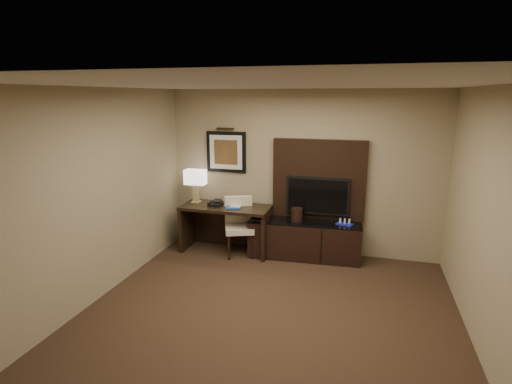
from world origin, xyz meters
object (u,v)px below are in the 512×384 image
(desk_phone, at_px, (215,203))
(minibar_tray, at_px, (345,222))
(desk_chair, at_px, (239,228))
(ice_bucket, at_px, (297,215))
(tv, at_px, (318,196))
(table_lamp, at_px, (196,186))
(desk, at_px, (226,229))
(credenza, at_px, (304,239))

(desk_phone, bearing_deg, minibar_tray, 0.44)
(desk_chair, bearing_deg, ice_bucket, -10.22)
(minibar_tray, bearing_deg, desk_chair, -173.16)
(tv, distance_m, table_lamp, 2.07)
(desk, height_order, table_lamp, table_lamp)
(tv, relative_size, minibar_tray, 3.99)
(desk_phone, xyz_separation_m, ice_bucket, (1.36, 0.10, -0.13))
(tv, relative_size, table_lamp, 1.76)
(desk, height_order, ice_bucket, ice_bucket)
(desk_chair, distance_m, ice_bucket, 0.97)
(ice_bucket, bearing_deg, desk, -176.76)
(desk_phone, relative_size, minibar_tray, 0.87)
(credenza, distance_m, table_lamp, 2.05)
(credenza, distance_m, desk_chair, 1.08)
(credenza, distance_m, tv, 0.75)
(ice_bucket, relative_size, minibar_tray, 0.86)
(desk, xyz_separation_m, minibar_tray, (1.95, 0.08, 0.26))
(ice_bucket, bearing_deg, tv, 29.92)
(tv, height_order, desk_phone, tv)
(tv, xyz_separation_m, ice_bucket, (-0.30, -0.17, -0.29))
(desk, xyz_separation_m, desk_chair, (0.27, -0.12, 0.08))
(desk_phone, distance_m, minibar_tray, 2.13)
(credenza, height_order, table_lamp, table_lamp)
(credenza, distance_m, minibar_tray, 0.72)
(tv, distance_m, ice_bucket, 0.45)
(desk_phone, bearing_deg, desk, 8.85)
(desk_phone, bearing_deg, ice_bucket, 1.57)
(desk_chair, distance_m, desk_phone, 0.59)
(tv, height_order, desk_chair, tv)
(table_lamp, relative_size, desk_phone, 2.60)
(desk_chair, distance_m, table_lamp, 1.06)
(desk, height_order, desk_phone, desk_phone)
(minibar_tray, bearing_deg, table_lamp, 179.85)
(credenza, xyz_separation_m, minibar_tray, (0.63, -0.00, 0.35))
(desk, height_order, tv, tv)
(desk, bearing_deg, minibar_tray, 2.81)
(credenza, height_order, desk_phone, desk_phone)
(credenza, bearing_deg, ice_bucket, -176.34)
(credenza, xyz_separation_m, ice_bucket, (-0.13, -0.02, 0.42))
(desk_phone, relative_size, ice_bucket, 1.01)
(desk_chair, bearing_deg, table_lamp, 144.54)
(desk_chair, xyz_separation_m, desk_phone, (-0.44, 0.08, 0.38))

